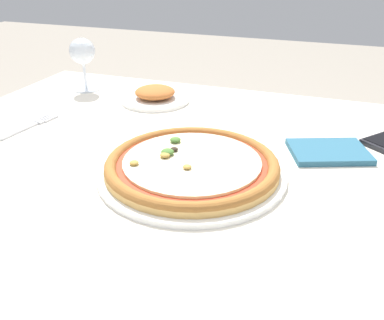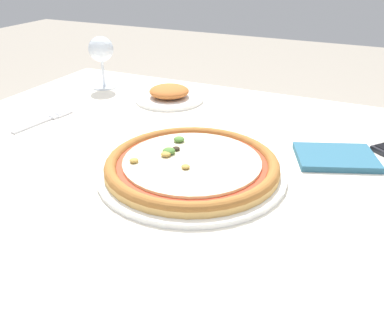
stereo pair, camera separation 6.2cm
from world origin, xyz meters
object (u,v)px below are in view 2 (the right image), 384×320
(fork, at_px, (44,121))
(pizza_plate, at_px, (192,166))
(dining_table, at_px, (182,197))
(wine_glass_far_left, at_px, (101,52))
(side_plate, at_px, (169,95))

(fork, bearing_deg, pizza_plate, -11.57)
(dining_table, xyz_separation_m, wine_glass_far_left, (-0.41, 0.32, 0.20))
(side_plate, bearing_deg, wine_glass_far_left, 173.54)
(dining_table, bearing_deg, fork, 175.16)
(dining_table, relative_size, fork, 7.01)
(fork, relative_size, wine_glass_far_left, 1.15)
(side_plate, bearing_deg, fork, -126.65)
(fork, bearing_deg, side_plate, 53.35)
(dining_table, height_order, pizza_plate, pizza_plate)
(dining_table, height_order, fork, fork)
(dining_table, xyz_separation_m, side_plate, (-0.18, 0.30, 0.11))
(side_plate, bearing_deg, dining_table, -58.42)
(dining_table, bearing_deg, pizza_plate, -48.22)
(wine_glass_far_left, bearing_deg, pizza_plate, -39.32)
(dining_table, bearing_deg, side_plate, 121.58)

